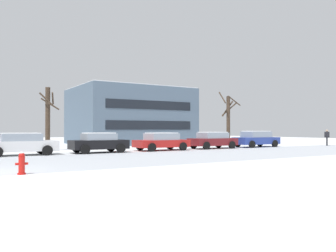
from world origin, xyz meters
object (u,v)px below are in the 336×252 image
object	(u,v)px
parked_car_black	(99,142)
parked_car_red	(162,141)
parked_car_white	(21,144)
parked_car_blue	(256,139)
pedestrian_crossing	(327,136)
parked_car_maroon	(213,140)
fire_hydrant	(22,163)

from	to	relation	value
parked_car_black	parked_car_red	distance (m)	5.12
parked_car_white	parked_car_blue	distance (m)	20.47
parked_car_blue	parked_car_white	bearing A→B (deg)	179.47
parked_car_black	pedestrian_crossing	world-z (taller)	pedestrian_crossing
parked_car_blue	pedestrian_crossing	xyz separation A→B (m)	(8.10, -1.77, 0.18)
parked_car_blue	pedestrian_crossing	world-z (taller)	pedestrian_crossing
parked_car_black	parked_car_maroon	size ratio (longest dim) A/B	0.93
parked_car_black	parked_car_maroon	distance (m)	10.23
fire_hydrant	parked_car_blue	size ratio (longest dim) A/B	0.19
parked_car_white	parked_car_maroon	world-z (taller)	same
parked_car_red	fire_hydrant	bearing A→B (deg)	-139.79
parked_car_white	parked_car_black	bearing A→B (deg)	-1.74
parked_car_blue	parked_car_maroon	bearing A→B (deg)	179.45
parked_car_red	pedestrian_crossing	xyz separation A→B (m)	(18.34, -1.79, 0.23)
parked_car_blue	parked_car_black	bearing A→B (deg)	179.88
parked_car_black	parked_car_blue	world-z (taller)	parked_car_blue
parked_car_maroon	parked_car_red	bearing A→B (deg)	-179.64
parked_car_white	parked_car_maroon	bearing A→B (deg)	-0.52
fire_hydrant	pedestrian_crossing	bearing A→B (deg)	15.13
parked_car_black	parked_car_blue	xyz separation A→B (m)	(15.35, -0.03, 0.04)
parked_car_red	pedestrian_crossing	size ratio (longest dim) A/B	2.62
parked_car_red	parked_car_maroon	size ratio (longest dim) A/B	1.00
parked_car_maroon	parked_car_blue	world-z (taller)	parked_car_blue
pedestrian_crossing	parked_car_white	bearing A→B (deg)	176.07
parked_car_blue	pedestrian_crossing	size ratio (longest dim) A/B	2.77
parked_car_maroon	pedestrian_crossing	size ratio (longest dim) A/B	2.61
parked_car_maroon	parked_car_blue	xyz separation A→B (m)	(5.12, -0.05, 0.03)
parked_car_blue	pedestrian_crossing	bearing A→B (deg)	-12.34
parked_car_maroon	pedestrian_crossing	bearing A→B (deg)	-7.84
fire_hydrant	parked_car_red	bearing A→B (deg)	40.21
parked_car_maroon	fire_hydrant	bearing A→B (deg)	-149.44
fire_hydrant	parked_car_red	xyz separation A→B (m)	(11.73, 9.92, 0.29)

